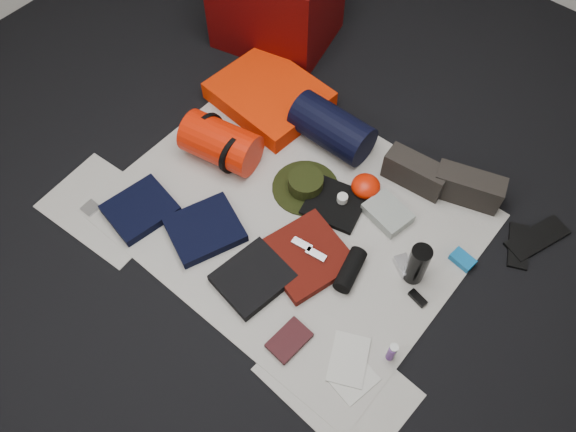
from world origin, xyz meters
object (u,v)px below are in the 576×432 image
Objects in this scene: sleeping_pad at (269,95)px; stuff_sack at (221,143)px; paperback_book at (289,340)px; compact_camera at (404,266)px; water_bottle at (417,264)px; navy_duffel at (332,128)px.

sleeping_pad is 1.52× the size of stuff_sack.
stuff_sack is at bearing 153.33° from paperback_book.
compact_camera is 0.57× the size of paperback_book.
water_bottle reaches higher than stuff_sack.
stuff_sack is at bearing -177.18° from water_bottle.
navy_duffel reaches higher than paperback_book.
navy_duffel is 0.83m from water_bottle.
sleeping_pad reaches higher than paperback_book.
water_bottle is (0.74, -0.37, 0.00)m from navy_duffel.
stuff_sack is 0.90× the size of navy_duffel.
navy_duffel is 4.04× the size of compact_camera.
water_bottle is (1.17, -0.38, 0.06)m from sleeping_pad.
compact_camera is at bearing 173.59° from water_bottle.
stuff_sack is (0.07, -0.43, 0.06)m from sleeping_pad.
navy_duffel is 1.09m from paperback_book.
compact_camera is (0.69, -0.37, -0.09)m from navy_duffel.
navy_duffel is (0.42, -0.01, 0.06)m from sleeping_pad.
stuff_sack is 3.65× the size of compact_camera.
sleeping_pad is 1.23m from water_bottle.
navy_duffel is at bearing 122.83° from paperback_book.
compact_camera reaches higher than paperback_book.
sleeping_pad is 1.35m from paperback_book.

